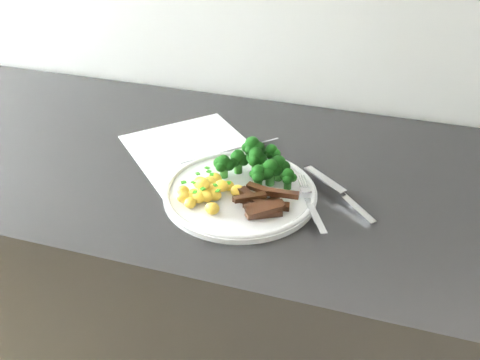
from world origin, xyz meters
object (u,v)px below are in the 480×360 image
recipe_paper (201,158)px  potatoes (207,190)px  counter (228,333)px  broccoli (258,161)px  beef_strips (263,203)px  knife (347,200)px  fork (312,206)px  plate (240,192)px

recipe_paper → potatoes: size_ratio=3.48×
counter → broccoli: (0.07, -0.02, 0.47)m
broccoli → potatoes: 0.10m
counter → recipe_paper: (-0.05, 0.01, 0.43)m
beef_strips → counter: bearing=131.6°
counter → knife: (0.22, -0.05, 0.44)m
broccoli → beef_strips: size_ratio=1.41×
fork → recipe_paper: bearing=154.4°
plate → broccoli: broccoli is taller
potatoes → beef_strips: potatoes is taller
counter → potatoes: 0.46m
plate → broccoli: (0.02, 0.05, 0.03)m
counter → plate: (0.05, -0.07, 0.44)m
plate → fork: bearing=-8.6°
counter → broccoli: size_ratio=16.04×
broccoli → knife: 0.16m
recipe_paper → broccoli: 0.13m
plate → beef_strips: 0.06m
knife → beef_strips: bearing=-152.5°
potatoes → knife: 0.22m
plate → broccoli: bearing=72.9°
counter → potatoes: potatoes is taller
beef_strips → fork: size_ratio=0.69×
potatoes → fork: (0.17, 0.01, -0.00)m
recipe_paper → beef_strips: bearing=-39.7°
potatoes → counter: bearing=92.5°
recipe_paper → broccoli: bearing=-18.2°
broccoli → fork: size_ratio=0.97×
counter → beef_strips: (0.10, -0.11, 0.45)m
fork → potatoes: bearing=-176.1°
broccoli → fork: bearing=-33.0°
broccoli → fork: broccoli is taller
beef_strips → plate: bearing=143.0°
fork → knife: (0.05, 0.05, -0.01)m
counter → beef_strips: 0.47m
counter → plate: size_ratio=9.17×
recipe_paper → broccoli: broccoli is taller
beef_strips → fork: (0.07, 0.02, -0.00)m
broccoli → beef_strips: 0.09m
fork → broccoli: bearing=147.0°
plate → broccoli: size_ratio=1.75×
fork → knife: fork is taller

